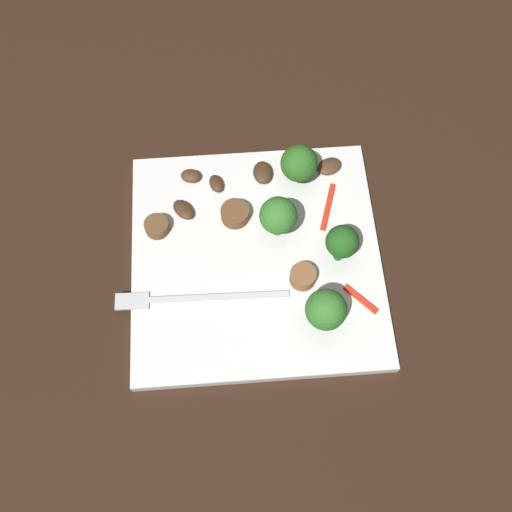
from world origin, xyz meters
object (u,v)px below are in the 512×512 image
Objects in this scene: broccoli_floret_0 at (278,216)px; pepper_strip_1 at (328,207)px; plate at (256,258)px; fork at (189,299)px; broccoli_floret_2 at (342,242)px; broccoli_floret_3 at (326,310)px; sausage_slice_1 at (235,214)px; mushroom_1 at (263,173)px; mushroom_2 at (191,176)px; broccoli_floret_1 at (299,164)px; sausage_slice_0 at (157,227)px; mushroom_4 at (329,166)px; sausage_slice_2 at (303,277)px; mushroom_3 at (216,184)px; mushroom_0 at (184,210)px; pepper_strip_2 at (361,299)px.

broccoli_floret_0 is 0.95× the size of pepper_strip_1.
plate is 1.47× the size of fork.
broccoli_floret_3 is (0.03, 0.07, -0.00)m from broccoli_floret_2.
pepper_strip_1 is at bearing -177.47° from sausage_slice_1.
mushroom_1 and mushroom_2 have the same top height.
broccoli_floret_3 reaches higher than broccoli_floret_1.
sausage_slice_0 is 0.21m from mushroom_4.
sausage_slice_2 is at bearing 129.71° from sausage_slice_1.
sausage_slice_2 is at bearing 146.67° from plate.
broccoli_floret_1 is 2.25× the size of mushroom_3.
pepper_strip_1 is (-0.16, 0.01, -0.00)m from mushroom_0.
pepper_strip_2 is at bearing 154.64° from sausage_slice_2.
mushroom_0 is (0.12, -0.09, -0.00)m from sausage_slice_2.
plate is 0.10m from mushroom_1.
mushroom_2 is (0.11, -0.13, -0.00)m from sausage_slice_2.
broccoli_floret_0 is 0.11m from mushroom_4.
sausage_slice_1 is at bearing 30.85° from broccoli_floret_1.
broccoli_floret_3 is 1.79× the size of sausage_slice_1.
mushroom_4 is (-0.07, -0.08, -0.03)m from broccoli_floret_0.
mushroom_0 is 0.05m from mushroom_3.
fork is 0.18m from pepper_strip_2.
mushroom_4 is (-0.00, -0.11, -0.03)m from broccoli_floret_2.
plate is at bearing -147.54° from fork.
mushroom_1 is at bearing -11.83° from broccoli_floret_1.
sausage_slice_0 reaches higher than plate.
mushroom_4 is 0.16m from pepper_strip_2.
mushroom_1 is (-0.12, -0.06, -0.00)m from sausage_slice_0.
mushroom_0 is at bearing -2.40° from pepper_strip_1.
sausage_slice_1 is 0.06m from mushroom_0.
broccoli_floret_3 is at bearing 128.55° from plate.
broccoli_floret_0 reaches higher than plate.
broccoli_floret_0 is at bearing 174.67° from sausage_slice_0.
broccoli_floret_1 reaches higher than sausage_slice_1.
sausage_slice_2 is 0.65× the size of pepper_strip_2.
broccoli_floret_0 is 0.11m from mushroom_0.
fork and pepper_strip_2 have the same top height.
mushroom_0 is at bearing 24.14° from mushroom_1.
broccoli_floret_0 is 0.07m from broccoli_floret_2.
plate is 8.48× the size of sausage_slice_1.
broccoli_floret_3 is (-0.04, 0.11, -0.00)m from broccoli_floret_0.
pepper_strip_1 is (-0.10, -0.00, -0.01)m from sausage_slice_1.
mushroom_4 is (-0.09, -0.10, 0.01)m from plate.
mushroom_1 is at bearing -34.49° from pepper_strip_1.
sausage_slice_1 is (-0.05, -0.09, 0.01)m from fork.
broccoli_floret_0 reaches higher than sausage_slice_2.
mushroom_1 is 0.05m from mushroom_3.
pepper_strip_2 is at bearing 154.91° from sausage_slice_0.
sausage_slice_1 is at bearing 56.43° from mushroom_1.
pepper_strip_1 is at bearing -147.60° from plate.
fork is 3.31× the size of broccoli_floret_2.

